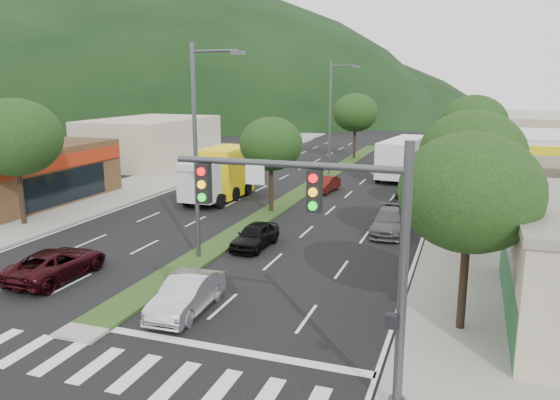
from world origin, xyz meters
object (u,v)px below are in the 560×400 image
at_px(motorhome, 403,157).
at_px(a_frame_sign, 528,332).
at_px(tree_r_d, 474,123).
at_px(tree_r_b, 472,155).
at_px(car_queue_a, 255,236).
at_px(tree_r_e, 474,119).
at_px(streetlight_mid, 332,113).
at_px(car_queue_b, 389,222).
at_px(car_queue_c, 325,184).
at_px(suv_maroon, 57,264).
at_px(box_truck, 221,175).
at_px(sedan_silver, 187,295).
at_px(car_queue_d, 408,203).
at_px(tree_med_far, 355,113).
at_px(tree_med_near, 271,144).
at_px(tree_r_a, 470,192).
at_px(tree_l_a, 15,138).
at_px(streetlight_near, 199,142).
at_px(tree_r_c, 473,143).

bearing_deg(motorhome, a_frame_sign, -68.76).
xyz_separation_m(tree_r_d, a_frame_sign, (1.98, -27.05, -4.41)).
height_order(tree_r_b, car_queue_a, tree_r_b).
height_order(tree_r_e, streetlight_mid, streetlight_mid).
xyz_separation_m(tree_r_d, car_queue_b, (-4.11, -14.46, -4.52)).
bearing_deg(car_queue_a, car_queue_c, 93.47).
xyz_separation_m(suv_maroon, box_truck, (-0.35, 17.04, 1.05)).
relative_size(sedan_silver, car_queue_c, 1.13).
xyz_separation_m(streetlight_mid, car_queue_b, (7.68, -17.46, -4.92)).
bearing_deg(car_queue_d, suv_maroon, -124.62).
bearing_deg(tree_r_b, tree_r_d, 90.00).
bearing_deg(streetlight_mid, motorhome, 8.11).
height_order(tree_med_far, a_frame_sign, tree_med_far).
relative_size(tree_med_near, streetlight_mid, 0.60).
bearing_deg(tree_r_a, tree_r_b, 90.00).
height_order(tree_r_a, tree_r_e, tree_r_e).
height_order(car_queue_a, box_truck, box_truck).
xyz_separation_m(car_queue_a, car_queue_d, (6.48, 10.00, 0.05)).
xyz_separation_m(car_queue_a, car_queue_b, (6.01, 5.00, 0.03)).
distance_m(motorhome, a_frame_sign, 31.87).
height_order(car_queue_a, a_frame_sign, a_frame_sign).
bearing_deg(sedan_silver, a_frame_sign, 0.77).
distance_m(tree_r_b, streetlight_mid, 24.09).
bearing_deg(box_truck, tree_r_d, -150.75).
xyz_separation_m(car_queue_c, box_truck, (-6.44, -4.88, 1.11)).
xyz_separation_m(tree_med_near, car_queue_a, (1.88, -7.46, -3.79)).
xyz_separation_m(tree_r_a, tree_l_a, (-24.50, 6.00, 0.36)).
distance_m(streetlight_near, sedan_silver, 7.84).
distance_m(streetlight_mid, sedan_silver, 31.14).
bearing_deg(box_truck, tree_r_c, 178.00).
bearing_deg(box_truck, sedan_silver, 112.04).
relative_size(streetlight_mid, motorhome, 1.10).
relative_size(tree_r_a, tree_l_a, 0.92).
bearing_deg(tree_med_near, car_queue_c, 78.07).
distance_m(tree_r_d, car_queue_c, 12.22).
bearing_deg(tree_r_a, tree_r_d, 90.00).
relative_size(car_queue_d, motorhome, 0.54).
height_order(tree_r_c, suv_maroon, tree_r_c).
xyz_separation_m(tree_r_e, tree_l_a, (-24.50, -30.00, 0.29)).
height_order(streetlight_mid, suv_maroon, streetlight_mid).
relative_size(tree_med_near, motorhome, 0.66).
bearing_deg(a_frame_sign, streetlight_near, 179.94).
relative_size(tree_l_a, streetlight_mid, 0.72).
relative_size(tree_l_a, box_truck, 0.99).
bearing_deg(motorhome, car_queue_a, -93.50).
bearing_deg(tree_med_near, tree_r_d, 45.00).
bearing_deg(tree_l_a, car_queue_d, 26.80).
height_order(sedan_silver, car_queue_c, sedan_silver).
bearing_deg(tree_l_a, tree_med_near, 32.62).
xyz_separation_m(car_queue_d, box_truck, (-13.21, 0.12, 1.02)).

